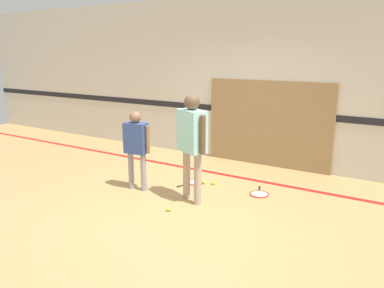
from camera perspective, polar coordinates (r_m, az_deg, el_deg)
name	(u,v)px	position (r m, az deg, el deg)	size (l,w,h in m)	color
ground_plane	(185,201)	(5.57, -1.07, -8.73)	(16.00, 16.00, 0.00)	tan
wall_back	(253,81)	(7.32, 9.22, 9.42)	(16.00, 0.07, 3.20)	beige
wall_panel	(268,124)	(7.23, 11.49, 3.04)	(2.42, 0.05, 1.63)	#93754C
floor_stripe	(227,175)	(6.72, 5.39, -4.74)	(14.40, 0.10, 0.01)	red
person_instructor	(192,137)	(5.29, 0.00, 1.13)	(0.55, 0.40, 1.57)	tan
person_student_left	(136,142)	(5.86, -8.50, 0.29)	(0.47, 0.24, 1.26)	gray
racket_spare_on_floor	(194,182)	(6.30, 0.28, -5.89)	(0.37, 0.53, 0.03)	red
racket_second_spare	(259,194)	(5.91, 10.21, -7.47)	(0.38, 0.51, 0.03)	red
tennis_ball_near_instructor	(169,209)	(5.24, -3.56, -9.84)	(0.07, 0.07, 0.07)	#CCE038
tennis_ball_by_spare_racket	(204,182)	(6.26, 1.81, -5.81)	(0.07, 0.07, 0.07)	#CCE038
tennis_ball_stray_left	(213,183)	(6.23, 3.28, -5.92)	(0.07, 0.07, 0.07)	#CCE038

